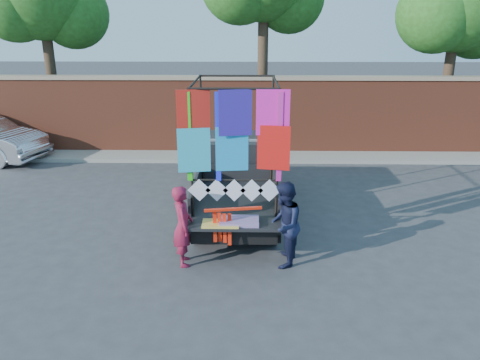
{
  "coord_description": "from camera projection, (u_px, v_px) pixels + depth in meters",
  "views": [
    {
      "loc": [
        0.5,
        -8.6,
        4.32
      ],
      "look_at": [
        0.35,
        -0.06,
        1.41
      ],
      "focal_mm": 35.0,
      "sensor_mm": 36.0,
      "label": 1
    }
  ],
  "objects": [
    {
      "name": "streamer_bundle",
      "position": [
        227.0,
        220.0,
        8.48
      ],
      "size": [
        1.05,
        0.22,
        0.72
      ],
      "color": "red",
      "rests_on": "ground"
    },
    {
      "name": "woman",
      "position": [
        183.0,
        226.0,
        8.55
      ],
      "size": [
        0.48,
        0.62,
        1.53
      ],
      "primitive_type": "imported",
      "rotation": [
        0.0,
        0.0,
        1.78
      ],
      "color": "maroon",
      "rests_on": "ground"
    },
    {
      "name": "curb",
      "position": [
        233.0,
        156.0,
        15.48
      ],
      "size": [
        30.0,
        1.2,
        0.12
      ],
      "primitive_type": "cube",
      "color": "gray",
      "rests_on": "ground"
    },
    {
      "name": "man",
      "position": [
        284.0,
        225.0,
        8.5
      ],
      "size": [
        0.75,
        0.89,
        1.61
      ],
      "primitive_type": "imported",
      "rotation": [
        0.0,
        0.0,
        -1.77
      ],
      "color": "#161B38",
      "rests_on": "ground"
    },
    {
      "name": "tree_right",
      "position": [
        459.0,
        7.0,
        15.56
      ],
      "size": [
        4.2,
        3.3,
        6.62
      ],
      "color": "#38281C",
      "rests_on": "ground"
    },
    {
      "name": "ground",
      "position": [
        223.0,
        244.0,
        9.54
      ],
      "size": [
        90.0,
        90.0,
        0.0
      ],
      "primitive_type": "plane",
      "color": "#38383A",
      "rests_on": "ground"
    },
    {
      "name": "pickup_truck",
      "position": [
        237.0,
        174.0,
        11.27
      ],
      "size": [
        2.04,
        5.12,
        3.22
      ],
      "color": "black",
      "rests_on": "ground"
    },
    {
      "name": "brick_wall",
      "position": [
        233.0,
        115.0,
        15.74
      ],
      "size": [
        30.0,
        0.45,
        2.61
      ],
      "color": "brown",
      "rests_on": "ground"
    }
  ]
}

